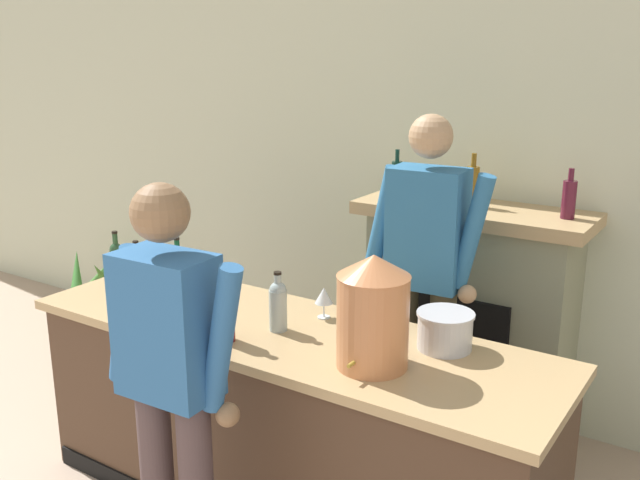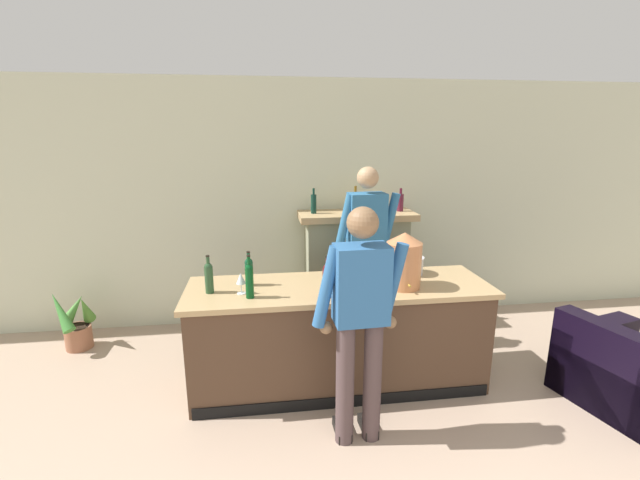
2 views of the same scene
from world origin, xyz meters
TOP-DOWN VIEW (x-y plane):
  - wall_back_panel at (0.00, 4.47)m, footprint 12.00×0.07m
  - bar_counter at (-0.08, 2.99)m, footprint 2.56×0.78m
  - fireplace_stone at (0.33, 4.21)m, footprint 1.28×0.52m
  - armchair_black at (2.20, 2.36)m, footprint 1.07×1.10m
  - potted_plant_corner at (-2.64, 3.98)m, footprint 0.44×0.46m
  - person_customer at (-0.07, 2.26)m, footprint 0.66×0.31m
  - person_bartender at (0.30, 3.64)m, footprint 0.66×0.32m
  - copper_dispenser at (0.43, 2.88)m, footprint 0.29×0.33m
  - ice_bucket_steel at (0.61, 3.19)m, footprint 0.25×0.25m
  - wine_bottle_burgundy_dark at (-0.83, 3.09)m, footprint 0.07×0.07m
  - wine_bottle_merlot_tall at (-0.22, 2.75)m, footprint 0.08×0.08m
  - wine_bottle_port_short at (-1.14, 2.96)m, footprint 0.07×0.07m
  - wine_bottle_rose_blush at (-0.10, 2.97)m, footprint 0.08×0.08m
  - wine_bottle_chardonnay_pale at (-0.82, 2.81)m, footprint 0.06×0.06m
  - wine_glass_by_dispenser at (-0.89, 2.90)m, footprint 0.08×0.08m
  - wine_glass_front_right at (-0.01, 3.20)m, footprint 0.09×0.09m

SIDE VIEW (x-z plane):
  - armchair_black at x=2.20m, z-range -0.11..0.63m
  - potted_plant_corner at x=-2.64m, z-range -0.06..0.59m
  - bar_counter at x=-0.08m, z-range 0.00..0.93m
  - fireplace_stone at x=0.33m, z-range -0.13..1.48m
  - person_customer at x=-0.07m, z-range 0.09..1.81m
  - ice_bucket_steel at x=0.61m, z-range 0.93..1.09m
  - wine_glass_front_right at x=-0.01m, z-range 0.96..1.11m
  - person_bartender at x=0.30m, z-range 0.11..1.97m
  - wine_glass_by_dispenser at x=-0.89m, z-range 0.96..1.14m
  - wine_bottle_rose_blush at x=-0.10m, z-range 0.91..1.19m
  - wine_bottle_burgundy_dark at x=-0.83m, z-range 0.91..1.21m
  - wine_bottle_port_short at x=-1.14m, z-range 0.91..1.22m
  - wine_bottle_merlot_tall at x=-0.22m, z-range 0.91..1.24m
  - wine_bottle_chardonnay_pale at x=-0.82m, z-range 0.90..1.25m
  - copper_dispenser at x=0.43m, z-range 0.93..1.39m
  - wall_back_panel at x=0.00m, z-range 0.00..2.75m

